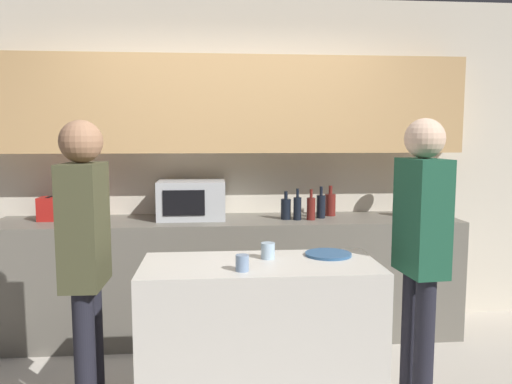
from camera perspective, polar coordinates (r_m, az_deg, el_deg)
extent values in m
cube|color=beige|center=(4.22, -3.31, 3.26)|extent=(6.40, 0.08, 2.70)
cube|color=tan|center=(4.02, -3.27, 9.88)|extent=(3.74, 0.32, 0.75)
cube|color=#6B665B|center=(4.02, -3.08, -9.70)|extent=(3.60, 0.62, 0.93)
cube|color=beige|center=(2.82, 0.45, -17.08)|extent=(1.26, 0.56, 0.91)
cube|color=#B7BABC|center=(3.96, -7.36, -0.86)|extent=(0.52, 0.38, 0.30)
cube|color=black|center=(3.77, -8.24, -1.24)|extent=(0.31, 0.01, 0.19)
cube|color=#B21E19|center=(4.14, -21.82, -1.79)|extent=(0.26, 0.16, 0.18)
cube|color=black|center=(4.15, -22.53, -0.53)|extent=(0.02, 0.11, 0.01)
cube|color=black|center=(4.12, -21.21, -0.52)|extent=(0.02, 0.11, 0.01)
cylinder|color=brown|center=(4.25, 16.27, -1.92)|extent=(0.14, 0.14, 0.10)
cylinder|color=#38662D|center=(4.24, 16.33, -0.05)|extent=(0.01, 0.01, 0.18)
sphere|color=silver|center=(4.22, 16.39, 1.84)|extent=(0.13, 0.13, 0.13)
cylinder|color=black|center=(3.90, 3.43, -1.97)|extent=(0.08, 0.08, 0.16)
cylinder|color=black|center=(3.89, 3.44, -0.36)|extent=(0.03, 0.03, 0.06)
cylinder|color=black|center=(3.88, 4.75, -1.91)|extent=(0.06, 0.06, 0.18)
cylinder|color=black|center=(3.86, 4.77, -0.11)|extent=(0.02, 0.02, 0.07)
cylinder|color=maroon|center=(3.89, 6.30, -1.93)|extent=(0.07, 0.07, 0.17)
cylinder|color=maroon|center=(3.87, 6.32, -0.18)|extent=(0.02, 0.02, 0.07)
cylinder|color=black|center=(3.99, 7.43, -1.67)|extent=(0.07, 0.07, 0.18)
cylinder|color=black|center=(3.97, 7.46, 0.14)|extent=(0.03, 0.03, 0.07)
cylinder|color=maroon|center=(4.11, 8.48, -1.46)|extent=(0.09, 0.09, 0.18)
cylinder|color=maroon|center=(4.10, 8.51, 0.25)|extent=(0.03, 0.03, 0.07)
cylinder|color=#2D5684|center=(2.86, 8.26, -7.05)|extent=(0.26, 0.26, 0.01)
cylinder|color=#7993B6|center=(2.51, -1.58, -8.11)|extent=(0.07, 0.07, 0.08)
cylinder|color=#A6C3DA|center=(2.75, 1.37, -6.72)|extent=(0.08, 0.08, 0.09)
cylinder|color=black|center=(3.00, -18.09, -17.04)|extent=(0.11, 0.11, 0.81)
cylinder|color=black|center=(2.86, -18.93, -18.29)|extent=(0.11, 0.11, 0.81)
cube|color=#43442B|center=(2.72, -19.04, -3.59)|extent=(0.20, 0.34, 0.64)
sphere|color=#9E7051|center=(2.68, -19.38, 5.46)|extent=(0.22, 0.22, 0.22)
cylinder|color=black|center=(3.05, 18.63, -16.59)|extent=(0.11, 0.11, 0.81)
cylinder|color=black|center=(3.18, 17.24, -15.56)|extent=(0.11, 0.11, 0.81)
cube|color=#1C5038|center=(2.92, 18.42, -2.69)|extent=(0.21, 0.35, 0.64)
sphere|color=beige|center=(2.88, 18.72, 5.82)|extent=(0.22, 0.22, 0.22)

